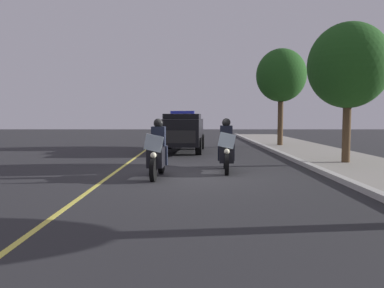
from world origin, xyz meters
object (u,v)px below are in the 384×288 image
police_suv (182,130)px  tree_mid_block (348,66)px  police_motorcycle_lead_right (226,150)px  tree_far_back (281,76)px  police_motorcycle_lead_left (158,153)px

police_suv → tree_mid_block: bearing=49.8°
police_motorcycle_lead_right → tree_far_back: size_ratio=0.38×
police_motorcycle_lead_left → tree_far_back: 13.15m
police_suv → tree_far_back: 7.13m
police_motorcycle_lead_left → tree_mid_block: 7.79m
police_motorcycle_lead_right → police_suv: (-6.90, -1.60, 0.37)m
police_motorcycle_lead_right → tree_far_back: (-9.99, 4.05, 3.43)m
police_motorcycle_lead_left → police_motorcycle_lead_right: 2.39m
police_motorcycle_lead_left → police_motorcycle_lead_right: size_ratio=1.00×
tree_mid_block → tree_far_back: 8.32m
police_motorcycle_lead_left → police_suv: (-8.01, 0.51, 0.37)m
police_motorcycle_lead_left → tree_mid_block: (-2.81, 6.66, 2.90)m
police_motorcycle_lead_left → police_suv: 8.04m
police_motorcycle_lead_right → police_suv: 7.09m
tree_mid_block → tree_far_back: tree_far_back is taller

